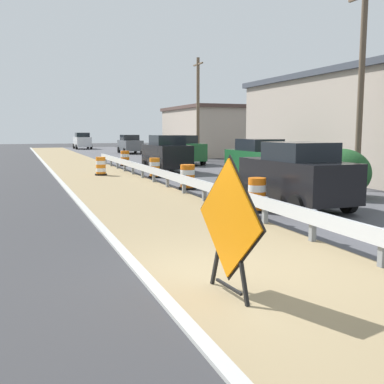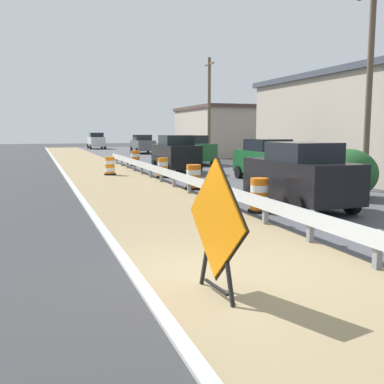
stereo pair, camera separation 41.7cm
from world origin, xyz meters
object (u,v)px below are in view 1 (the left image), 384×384
Objects in this scene: car_mid_far_lane at (260,160)px; car_trailing_far_lane at (296,175)px; traffic_barrel_nearest at (257,197)px; warning_sign_diamond at (229,223)px; car_distant_a at (130,144)px; car_lead_near_lane at (82,141)px; car_trailing_near_lane at (182,150)px; utility_pole_near at (361,85)px; traffic_barrel_close at (188,178)px; traffic_barrel_mid at (155,169)px; traffic_barrel_farther at (125,159)px; utility_pole_mid at (198,108)px; car_lead_far_lane at (166,154)px; traffic_barrel_far at (101,167)px.

car_mid_far_lane is 7.89m from car_trailing_far_lane.
traffic_barrel_nearest is 8.71m from car_mid_far_lane.
car_mid_far_lane is (8.13, 13.49, -0.08)m from warning_sign_diamond.
car_lead_near_lane is at bearing -166.08° from car_distant_a.
car_trailing_near_lane is 16.47m from utility_pole_near.
traffic_barrel_nearest is 5.68m from traffic_barrel_close.
traffic_barrel_mid is at bearing -107.25° from warning_sign_diamond.
utility_pole_near reaches higher than car_mid_far_lane.
traffic_barrel_mid is at bearing -9.36° from car_distant_a.
utility_pole_mid is (6.48, 2.95, 3.66)m from traffic_barrel_farther.
traffic_barrel_farther is at bearing 11.99° from car_lead_far_lane.
traffic_barrel_nearest is 7.75m from utility_pole_near.
traffic_barrel_mid is (-0.02, 10.63, -0.00)m from traffic_barrel_nearest.
car_trailing_near_lane is (4.22, 0.28, 0.57)m from traffic_barrel_farther.
utility_pole_near is at bearing 5.11° from car_trailing_near_lane.
traffic_barrel_mid is at bearing -125.24° from car_mid_far_lane.
car_lead_near_lane is 0.51× the size of utility_pole_near.
traffic_barrel_nearest is at bearing 173.17° from car_lead_far_lane.
traffic_barrel_farther is 0.25× the size of car_lead_near_lane.
utility_pole_mid reaches higher than car_mid_far_lane.
traffic_barrel_nearest reaches higher than traffic_barrel_close.
car_lead_near_lane reaches higher than car_distant_a.
traffic_barrel_farther is 0.13× the size of utility_pole_near.
utility_pole_mid reaches higher than traffic_barrel_nearest.
car_lead_far_lane is at bearing -6.83° from car_distant_a.
car_mid_far_lane is at bearing 59.96° from traffic_barrel_nearest.
car_trailing_near_lane is (8.27, 24.95, -0.05)m from warning_sign_diamond.
utility_pole_mid reaches higher than traffic_barrel_far.
car_lead_far_lane is (1.47, 13.29, 0.61)m from traffic_barrel_nearest.
warning_sign_diamond is 12.23m from traffic_barrel_close.
car_lead_near_lane is (1.20, 30.10, 0.59)m from traffic_barrel_farther.
car_mid_far_lane reaches higher than traffic_barrel_mid.
traffic_barrel_mid is 25.06m from car_distant_a.
utility_pole_mid is at bearing 66.87° from traffic_barrel_close.
utility_pole_mid is (9.13, 8.82, 3.68)m from traffic_barrel_far.
car_mid_far_lane reaches higher than car_distant_a.
car_lead_near_lane reaches higher than car_mid_far_lane.
car_distant_a reaches higher than traffic_barrel_farther.
car_trailing_near_lane is 16.29m from car_distant_a.
traffic_barrel_farther is at bearing 177.42° from car_lead_near_lane.
car_lead_far_lane reaches higher than traffic_barrel_far.
traffic_barrel_farther reaches higher than traffic_barrel_nearest.
car_lead_far_lane is 0.52× the size of utility_pole_near.
warning_sign_diamond is at bearing -122.36° from traffic_barrel_nearest.
traffic_barrel_nearest is 0.99× the size of traffic_barrel_farther.
utility_pole_mid is (6.75, 21.66, 3.66)m from traffic_barrel_nearest.
car_trailing_far_lane is (-3.02, -18.81, -0.01)m from car_trailing_near_lane.
warning_sign_diamond is at bearing 164.23° from car_lead_far_lane.
car_lead_far_lane is 22.19m from car_distant_a.
car_lead_far_lane is 10.35m from utility_pole_mid.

